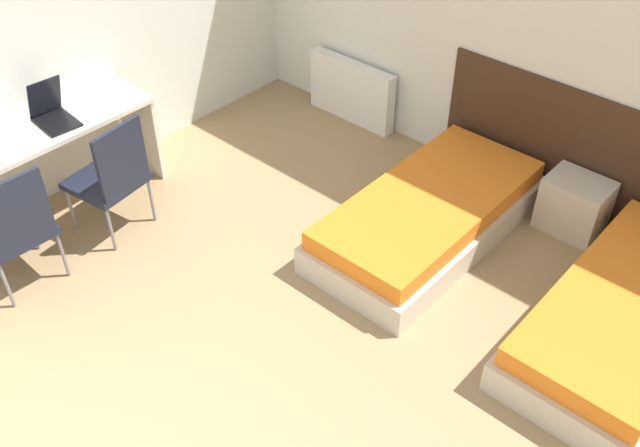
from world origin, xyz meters
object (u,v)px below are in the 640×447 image
object	(u,v)px
bed_near_window	(429,216)
laptop	(52,113)
bed_near_door	(627,317)
chair_near_laptop	(111,175)
nightstand	(574,205)
chair_near_notebook	(13,226)

from	to	relation	value
bed_near_window	laptop	world-z (taller)	laptop
bed_near_window	bed_near_door	xyz separation A→B (m)	(1.51, 0.00, 0.00)
bed_near_window	chair_near_laptop	world-z (taller)	chair_near_laptop
nightstand	bed_near_window	bearing A→B (deg)	-133.92
bed_near_window	chair_near_laptop	distance (m)	2.31
nightstand	chair_near_laptop	bearing A→B (deg)	-138.16
bed_near_window	bed_near_door	bearing A→B (deg)	0.00
bed_near_window	chair_near_notebook	bearing A→B (deg)	-128.19
laptop	nightstand	bearing A→B (deg)	42.57
nightstand	chair_near_laptop	world-z (taller)	chair_near_laptop
chair_near_notebook	laptop	xyz separation A→B (m)	(-0.51, 0.70, 0.33)
bed_near_door	chair_near_notebook	distance (m)	3.97
bed_near_door	chair_near_laptop	size ratio (longest dim) A/B	2.05
nightstand	chair_near_notebook	bearing A→B (deg)	-129.77
bed_near_door	chair_near_laptop	xyz separation A→B (m)	(-3.27, -1.46, 0.32)
bed_near_door	chair_near_notebook	bearing A→B (deg)	-145.63
chair_near_laptop	laptop	xyz separation A→B (m)	(-0.51, -0.07, 0.33)
bed_near_window	nightstand	world-z (taller)	nightstand
nightstand	chair_near_laptop	distance (m)	3.38
nightstand	chair_near_notebook	distance (m)	3.93
bed_near_door	laptop	bearing A→B (deg)	-157.91
bed_near_door	nightstand	world-z (taller)	nightstand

